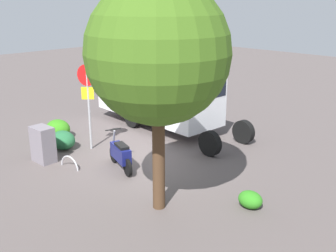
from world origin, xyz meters
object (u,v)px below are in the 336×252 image
Objects in this scene: street_tree at (158,53)px; bike_rack_hoop at (70,168)px; motorcycle at (121,154)px; utility_cabinet at (43,144)px; stop_sign at (88,94)px; box_truck_near at (158,91)px.

street_tree is 6.88× the size of bike_rack_hoop.
bike_rack_hoop is at bearing 3.94° from street_tree.
utility_cabinet is at bearing 49.29° from motorcycle.
stop_sign reaches higher than motorcycle.
stop_sign is (-0.26, 3.70, 0.54)m from box_truck_near.
motorcycle is at bearing -137.99° from bike_rack_hoop.
utility_cabinet is at bearing 15.40° from bike_rack_hoop.
motorcycle is 2.76m from stop_sign.
stop_sign is at bearing -57.35° from bike_rack_hoop.
bike_rack_hoop is (-1.24, 5.23, -1.54)m from box_truck_near.
box_truck_near reaches higher than motorcycle.
box_truck_near is at bearing -88.48° from utility_cabinet.
stop_sign is 0.53× the size of street_tree.
bike_rack_hoop is (-0.98, 1.53, -2.08)m from stop_sign.
box_truck_near is 3.75m from stop_sign.
utility_cabinet is (0.11, 1.83, -1.47)m from stop_sign.
street_tree is 4.76× the size of utility_cabinet.
motorcycle is at bearing 170.09° from stop_sign.
street_tree is 5.67m from bike_rack_hoop.
street_tree reaches higher than box_truck_near.
box_truck_near reaches higher than utility_cabinet.
stop_sign is 3.67× the size of bike_rack_hoop.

